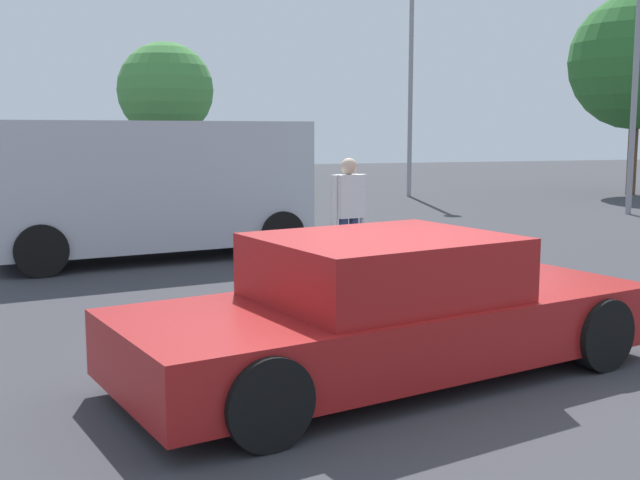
# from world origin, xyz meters

# --- Properties ---
(ground_plane) EXTENTS (80.00, 80.00, 0.00)m
(ground_plane) POSITION_xyz_m (0.00, 0.00, 0.00)
(ground_plane) COLOR #38383D
(sedan_foreground) EXTENTS (4.97, 2.84, 1.21)m
(sedan_foreground) POSITION_xyz_m (-0.16, 0.16, 0.56)
(sedan_foreground) COLOR maroon
(sedan_foreground) RESTS_ON ground_plane
(van_white) EXTENTS (5.27, 2.97, 2.22)m
(van_white) POSITION_xyz_m (-1.45, 7.17, 1.20)
(van_white) COLOR #B2B7C1
(van_white) RESTS_ON ground_plane
(pedestrian) EXTENTS (0.56, 0.32, 1.69)m
(pedestrian) POSITION_xyz_m (1.04, 4.52, 1.01)
(pedestrian) COLOR navy
(pedestrian) RESTS_ON ground_plane
(light_post_near) EXTENTS (0.44, 0.44, 7.58)m
(light_post_near) POSITION_xyz_m (7.50, 16.84, 5.02)
(light_post_near) COLOR gray
(light_post_near) RESTS_ON ground_plane
(light_post_mid) EXTENTS (0.44, 0.44, 6.94)m
(light_post_mid) POSITION_xyz_m (10.53, 10.35, 4.66)
(light_post_mid) COLOR gray
(light_post_mid) RESTS_ON ground_plane
(tree_back_left) EXTENTS (4.26, 4.26, 6.34)m
(tree_back_left) POSITION_xyz_m (14.57, 15.23, 4.20)
(tree_back_left) COLOR brown
(tree_back_left) RESTS_ON ground_plane
(tree_back_center) EXTENTS (3.51, 3.51, 5.27)m
(tree_back_center) POSITION_xyz_m (0.82, 23.83, 3.50)
(tree_back_center) COLOR brown
(tree_back_center) RESTS_ON ground_plane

